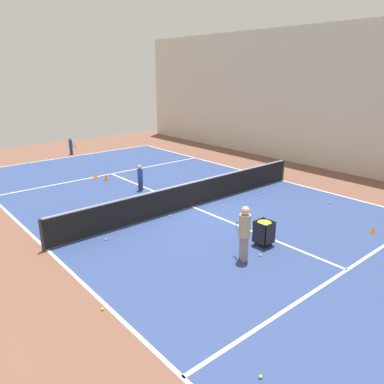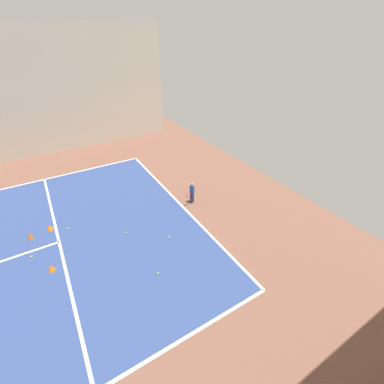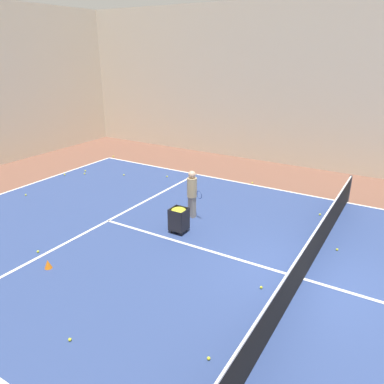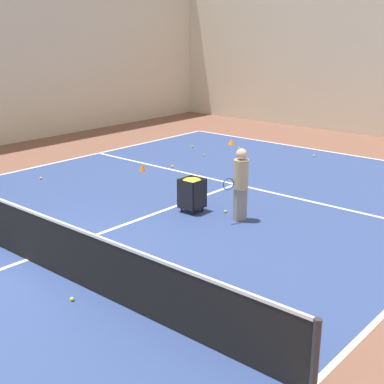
{
  "view_description": "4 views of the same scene",
  "coord_description": "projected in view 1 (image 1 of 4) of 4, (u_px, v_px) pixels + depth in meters",
  "views": [
    {
      "loc": [
        9.29,
        10.89,
        5.3
      ],
      "look_at": [
        0.0,
        0.0,
        0.63
      ],
      "focal_mm": 35.0,
      "sensor_mm": 36.0,
      "label": 1
    },
    {
      "loc": [
        -9.29,
        -7.34,
        7.27
      ],
      "look_at": [
        -0.38,
        -12.71,
        0.62
      ],
      "focal_mm": 24.0,
      "sensor_mm": 36.0,
      "label": 2
    },
    {
      "loc": [
        -8.41,
        -1.77,
        5.49
      ],
      "look_at": [
        1.78,
        4.4,
        0.92
      ],
      "focal_mm": 35.0,
      "sensor_mm": 36.0,
      "label": 3
    },
    {
      "loc": [
        8.44,
        -5.02,
        4.24
      ],
      "look_at": [
        0.55,
        4.14,
        0.49
      ],
      "focal_mm": 50.0,
      "sensor_mm": 36.0,
      "label": 4
    }
  ],
  "objects": [
    {
      "name": "ground_plane",
      "position": [
        192.0,
        207.0,
        15.26
      ],
      "size": [
        35.81,
        35.81,
        0.0
      ],
      "primitive_type": "plane",
      "color": "brown"
    },
    {
      "name": "court_playing_area",
      "position": [
        192.0,
        207.0,
        15.26
      ],
      "size": [
        11.84,
        24.27,
        0.0
      ],
      "color": "navy",
      "rests_on": "ground"
    },
    {
      "name": "line_baseline_near",
      "position": [
        70.0,
        157.0,
        24.03
      ],
      "size": [
        11.84,
        0.1,
        0.0
      ],
      "primitive_type": "cube",
      "color": "white",
      "rests_on": "ground"
    },
    {
      "name": "line_sideline_left",
      "position": [
        281.0,
        180.0,
        18.91
      ],
      "size": [
        0.1,
        24.27,
        0.0
      ],
      "primitive_type": "cube",
      "color": "white",
      "rests_on": "ground"
    },
    {
      "name": "line_sideline_right",
      "position": [
        47.0,
        250.0,
        11.6
      ],
      "size": [
        0.1,
        24.27,
        0.0
      ],
      "primitive_type": "cube",
      "color": "white",
      "rests_on": "ground"
    },
    {
      "name": "line_service_near",
      "position": [
        111.0,
        174.0,
        20.08
      ],
      "size": [
        11.84,
        0.1,
        0.0
      ],
      "primitive_type": "cube",
      "color": "white",
      "rests_on": "ground"
    },
    {
      "name": "line_service_far",
      "position": [
        347.0,
        270.0,
        10.43
      ],
      "size": [
        11.84,
        0.1,
        0.0
      ],
      "primitive_type": "cube",
      "color": "white",
      "rests_on": "ground"
    },
    {
      "name": "line_centre_service",
      "position": [
        192.0,
        207.0,
        15.26
      ],
      "size": [
        0.1,
        13.35,
        0.0
      ],
      "primitive_type": "cube",
      "color": "white",
      "rests_on": "ground"
    },
    {
      "name": "hall_enclosure_left",
      "position": [
        330.0,
        99.0,
        20.09
      ],
      "size": [
        0.15,
        32.11,
        7.67
      ],
      "color": "beige",
      "rests_on": "ground"
    },
    {
      "name": "tennis_net",
      "position": [
        192.0,
        194.0,
        15.09
      ],
      "size": [
        12.14,
        0.1,
        1.06
      ],
      "color": "#2D2D33",
      "rests_on": "ground"
    },
    {
      "name": "player_near_baseline",
      "position": [
        71.0,
        145.0,
        24.48
      ],
      "size": [
        0.31,
        0.55,
        1.12
      ],
      "rotation": [
        0.0,
        0.0,
        1.84
      ],
      "color": "#2D3351",
      "rests_on": "ground"
    },
    {
      "name": "coach_at_net",
      "position": [
        244.0,
        230.0,
        10.69
      ],
      "size": [
        0.44,
        0.7,
        1.68
      ],
      "rotation": [
        0.0,
        0.0,
        -1.97
      ],
      "color": "gray",
      "rests_on": "ground"
    },
    {
      "name": "child_midcourt",
      "position": [
        140.0,
        176.0,
        17.11
      ],
      "size": [
        0.32,
        0.32,
        1.21
      ],
      "rotation": [
        0.0,
        0.0,
        2.03
      ],
      "color": "#2D3351",
      "rests_on": "ground"
    },
    {
      "name": "ball_cart",
      "position": [
        264.0,
        228.0,
        11.74
      ],
      "size": [
        0.5,
        0.52,
        0.83
      ],
      "color": "black",
      "rests_on": "ground"
    },
    {
      "name": "training_cone_0",
      "position": [
        106.0,
        177.0,
        18.84
      ],
      "size": [
        0.19,
        0.19,
        0.32
      ],
      "primitive_type": "cone",
      "color": "orange",
      "rests_on": "ground"
    },
    {
      "name": "training_cone_1",
      "position": [
        373.0,
        230.0,
        12.76
      ],
      "size": [
        0.2,
        0.2,
        0.24
      ],
      "primitive_type": "cone",
      "color": "orange",
      "rests_on": "ground"
    },
    {
      "name": "training_cone_2",
      "position": [
        138.0,
        169.0,
        20.62
      ],
      "size": [
        0.25,
        0.25,
        0.26
      ],
      "primitive_type": "cone",
      "color": "orange",
      "rests_on": "ground"
    },
    {
      "name": "training_cone_3",
      "position": [
        96.0,
        176.0,
        19.27
      ],
      "size": [
        0.27,
        0.27,
        0.26
      ],
      "primitive_type": "cone",
      "color": "orange",
      "rests_on": "ground"
    },
    {
      "name": "tennis_ball_0",
      "position": [
        127.0,
        176.0,
        19.58
      ],
      "size": [
        0.07,
        0.07,
        0.07
      ],
      "primitive_type": "sphere",
      "color": "yellow",
      "rests_on": "ground"
    },
    {
      "name": "tennis_ball_2",
      "position": [
        139.0,
        156.0,
        24.24
      ],
      "size": [
        0.07,
        0.07,
        0.07
      ],
      "primitive_type": "sphere",
      "color": "yellow",
      "rests_on": "ground"
    },
    {
      "name": "tennis_ball_3",
      "position": [
        110.0,
        156.0,
        24.19
      ],
      "size": [
        0.07,
        0.07,
        0.07
      ],
      "primitive_type": "sphere",
      "color": "yellow",
      "rests_on": "ground"
    },
    {
      "name": "tennis_ball_5",
      "position": [
        146.0,
        214.0,
        14.36
      ],
      "size": [
        0.07,
        0.07,
        0.07
      ],
      "primitive_type": "sphere",
      "color": "yellow",
      "rests_on": "ground"
    },
    {
      "name": "tennis_ball_6",
      "position": [
        170.0,
        216.0,
        14.18
      ],
      "size": [
        0.07,
        0.07,
        0.07
      ],
      "primitive_type": "sphere",
      "color": "yellow",
      "rests_on": "ground"
    },
    {
      "name": "tennis_ball_8",
      "position": [
        106.0,
        239.0,
        12.22
      ],
      "size": [
        0.07,
        0.07,
        0.07
      ],
      "primitive_type": "sphere",
      "color": "yellow",
      "rests_on": "ground"
    },
    {
      "name": "tennis_ball_9",
      "position": [
        97.0,
        174.0,
        19.99
      ],
      "size": [
        0.07,
        0.07,
        0.07
      ],
      "primitive_type": "sphere",
      "color": "yellow",
      "rests_on": "ground"
    },
    {
      "name": "tennis_ball_10",
      "position": [
        222.0,
        206.0,
        15.27
      ],
      "size": [
        0.07,
        0.07,
        0.07
      ],
      "primitive_type": "sphere",
      "color": "yellow",
      "rests_on": "ground"
    },
    {
      "name": "tennis_ball_13",
      "position": [
        104.0,
        162.0,
        22.42
      ],
      "size": [
        0.07,
        0.07,
        0.07
      ],
      "primitive_type": "sphere",
      "color": "yellow",
      "rests_on": "ground"
    },
    {
      "name": "tennis_ball_14",
      "position": [
        139.0,
        200.0,
        15.94
      ],
      "size": [
        0.07,
        0.07,
        0.07
      ],
      "primitive_type": "sphere",
      "color": "yellow",
      "rests_on": "ground"
    },
    {
      "name": "tennis_ball_15",
      "position": [
        328.0,
        203.0,
        15.62
      ],
      "size": [
        0.07,
        0.07,
        0.07
      ],
      "primitive_type": "sphere",
      "color": "yellow",
      "rests_on": "ground"
    },
    {
      "name": "tennis_ball_16",
      "position": [
        260.0,
        255.0,
        11.17
      ],
      "size": [
        0.07,
        0.07,
        0.07
      ],
      "primitive_type": "sphere",
      "color": "yellow",
      "rests_on": "ground"
    },
    {
      "name": "tennis_ball_18",
      "position": [
        102.0,
        309.0,
        8.66
      ],
      "size": [
        0.07,
        0.07,
        0.07
      ],
      "primitive_type": "sphere",
      "color": "yellow",
      "rests_on": "ground"
    },
    {
      "name": "tennis_ball_19",
      "position": [
        263.0,
        193.0,
        16.89
      ],
      "size": [
        0.07,
        0.07,
        0.07
      ],
      "primitive_type": "sphere",
      "color": "yellow",
      "rests_on": "ground"
    },
    {
      "name": "tennis_ball_21",
      "position": [
        124.0,
        178.0,
        19.27
      ],
      "size": [
        0.07,
        0.07,
        0.07
      ],
      "primitive_type": "sphere",
      "color": "yellow",
      "rests_on": "ground"
    },
    {
      "name": "tennis_ball_24",
      "position": [
        153.0,
        197.0,
        16.31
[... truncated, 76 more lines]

